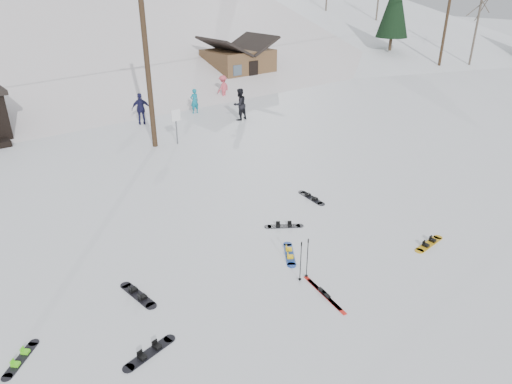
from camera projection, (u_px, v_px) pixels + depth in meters
ground at (328, 290)px, 12.78m from camera, size 200.00×200.00×0.00m
ridge_right at (256, 107)px, 74.30m from camera, size 45.66×93.98×54.59m
treeline_right at (281, 42)px, 62.87m from camera, size 20.00×60.00×10.00m
utility_pole at (146, 53)px, 21.78m from camera, size 2.00×0.26×9.00m
utility_pole_right at (447, 17)px, 42.16m from camera, size 2.00×0.26×9.00m
trail_sign at (176, 120)px, 23.56m from camera, size 0.50×0.09×1.85m
cabin at (238, 65)px, 37.59m from camera, size 5.39×4.40×3.77m
hero_snowboard at (290, 254)px, 14.39m from camera, size 1.01×1.25×0.10m
hero_skis at (324, 294)px, 12.56m from camera, size 0.48×1.87×0.10m
ski_poles at (304, 260)px, 12.95m from camera, size 0.36×0.10×1.31m
board_scatter_a at (150, 353)px, 10.59m from camera, size 1.45×0.51×0.10m
board_scatter_b at (138, 295)px, 12.53m from camera, size 0.44×1.58×0.11m
board_scatter_c at (21, 359)px, 10.42m from camera, size 1.00×0.97×0.09m
board_scatter_d at (284, 226)px, 16.03m from camera, size 1.19×0.92×0.10m
board_scatter_e at (429, 244)px, 14.95m from camera, size 1.52×0.37×0.11m
board_scatter_f at (311, 198)px, 18.10m from camera, size 0.46×1.54×0.11m
skier_teal at (194, 101)px, 29.29m from camera, size 0.58×0.38×1.58m
skier_dark at (240, 104)px, 27.81m from camera, size 1.02×0.83×1.93m
skier_pink at (223, 88)px, 32.63m from camera, size 1.25×0.94×1.71m
skier_navy at (141, 109)px, 26.96m from camera, size 1.19×0.84×1.87m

